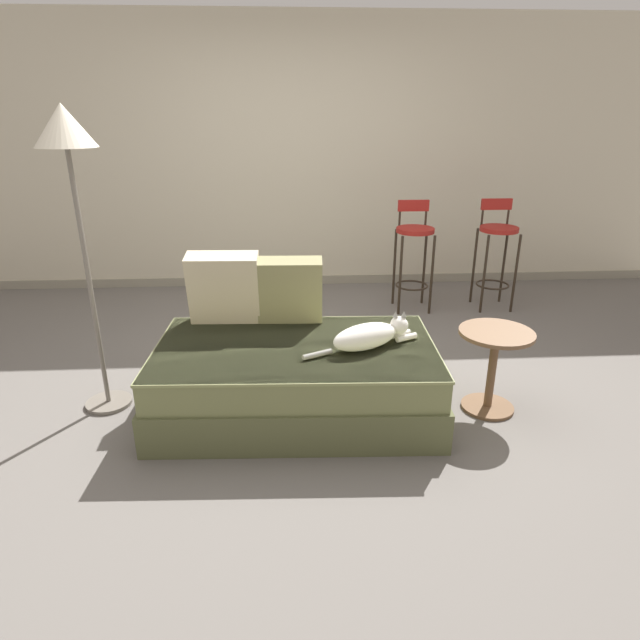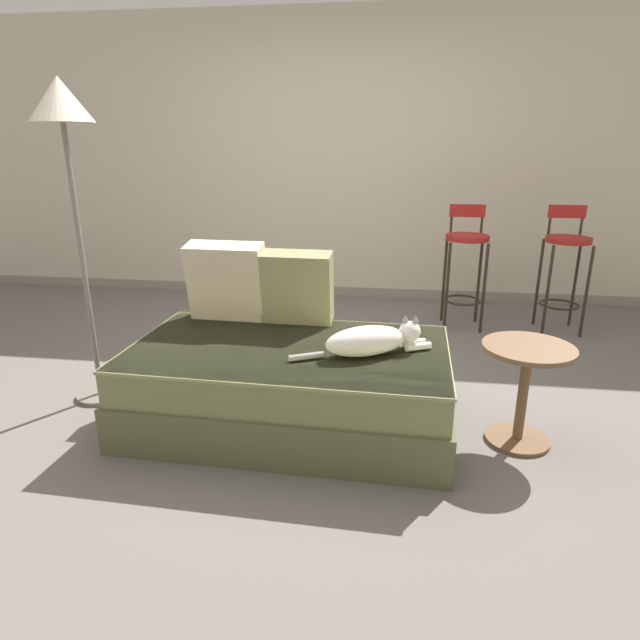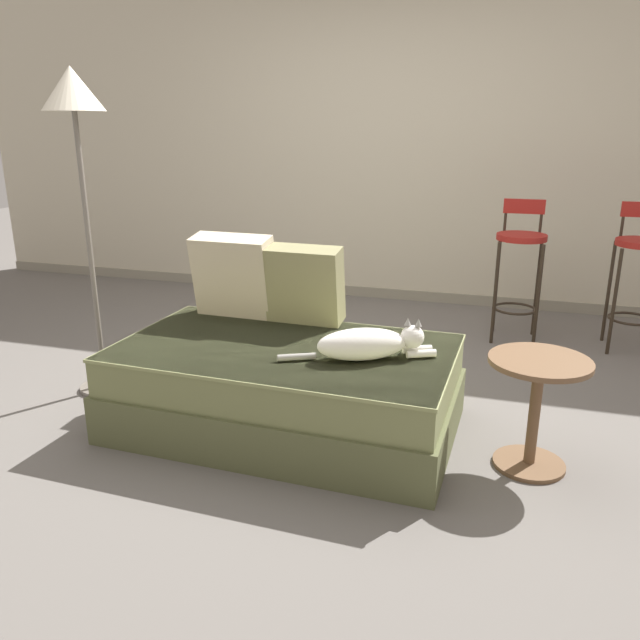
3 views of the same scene
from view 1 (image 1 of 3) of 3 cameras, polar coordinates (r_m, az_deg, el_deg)
ground_plane at (r=3.71m, az=-2.60°, el=-6.41°), size 16.00×16.00×0.00m
wall_back_panel at (r=5.55m, az=-3.24°, el=16.93°), size 8.00×0.10×2.60m
wall_baseboard_trim at (r=5.73m, az=-2.97°, el=4.27°), size 8.00×0.02×0.09m
couch at (r=3.25m, az=-2.55°, el=-6.21°), size 1.71×1.04×0.44m
throw_pillow_corner at (r=3.48m, az=-10.18°, el=3.41°), size 0.46×0.25×0.47m
throw_pillow_middle at (r=3.44m, az=-3.24°, el=3.21°), size 0.42×0.22×0.43m
cat at (r=3.11m, az=5.31°, el=-1.66°), size 0.70×0.37×0.19m
bar_stool_near_window at (r=4.94m, az=9.99°, el=7.81°), size 0.34×0.34×0.99m
bar_stool_by_doorway at (r=5.16m, az=18.32°, el=7.63°), size 0.34×0.34×0.99m
side_table at (r=3.38m, az=18.01°, el=-3.97°), size 0.44×0.44×0.52m
floor_lamp at (r=3.25m, az=-25.22°, el=15.38°), size 0.32×0.32×1.77m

